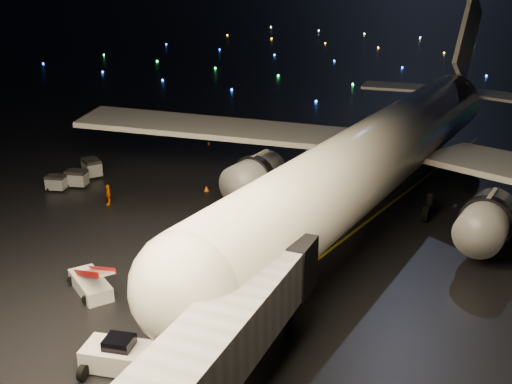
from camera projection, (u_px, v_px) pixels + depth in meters
lane_centre at (327, 252)px, 49.99m from camera, size 0.25×80.00×0.02m
airliner at (393, 107)px, 56.81m from camera, size 68.44×65.42×18.32m
pushback_tug at (120, 353)px, 35.73m from camera, size 4.61×3.49×1.96m
belt_loader at (89, 271)px, 43.69m from camera, size 6.63×4.23×3.14m
crew_c at (108, 195)px, 59.28m from camera, size 1.05×1.21×1.95m
safety_cone_0 at (256, 245)px, 50.73m from camera, size 0.51×0.51×0.46m
safety_cone_1 at (281, 210)px, 57.77m from camera, size 0.53×0.53×0.47m
safety_cone_2 at (206, 188)px, 62.91m from camera, size 0.57×0.57×0.56m
safety_cone_3 at (209, 143)px, 78.36m from camera, size 0.49×0.49×0.45m
taxiway_lights at (492, 71)px, 126.82m from camera, size 164.00×92.00×0.36m
baggage_cart_0 at (77, 179)px, 63.90m from camera, size 2.39×2.10×1.70m
baggage_cart_1 at (92, 168)px, 66.78m from camera, size 2.64×2.30×1.88m
baggage_cart_2 at (56, 183)px, 62.91m from camera, size 2.16×1.89×1.53m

